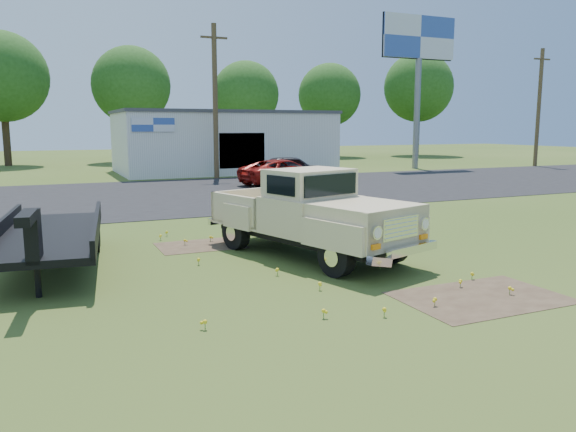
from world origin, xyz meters
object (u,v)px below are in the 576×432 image
at_px(vintage_pickup_truck, 309,213).
at_px(red_pickup, 284,173).
at_px(flatbed_trailer, 49,230).
at_px(dark_sedan, 292,169).
at_px(billboard, 419,51).

distance_m(vintage_pickup_truck, red_pickup, 16.54).
xyz_separation_m(vintage_pickup_truck, flatbed_trailer, (-5.73, 1.33, -0.21)).
distance_m(red_pickup, dark_sedan, 1.80).
xyz_separation_m(billboard, flatbed_trailer, (-25.63, -21.40, -7.69)).
xyz_separation_m(vintage_pickup_truck, dark_sedan, (7.14, 16.82, -0.31)).
bearing_deg(flatbed_trailer, dark_sedan, 56.87).
height_order(billboard, vintage_pickup_truck, billboard).
bearing_deg(red_pickup, billboard, -72.10).
relative_size(billboard, vintage_pickup_truck, 1.90).
bearing_deg(billboard, dark_sedan, -155.16).
bearing_deg(dark_sedan, red_pickup, 153.60).
bearing_deg(flatbed_trailer, red_pickup, 56.64).
xyz_separation_m(billboard, red_pickup, (-13.85, -7.34, -7.86)).
distance_m(billboard, flatbed_trailer, 34.26).
height_order(billboard, dark_sedan, billboard).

